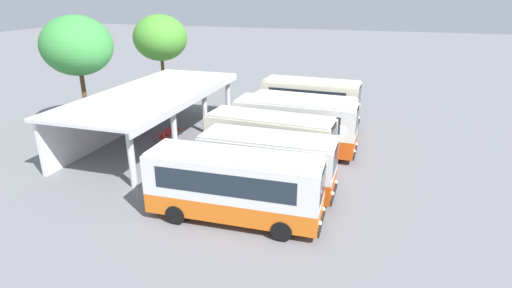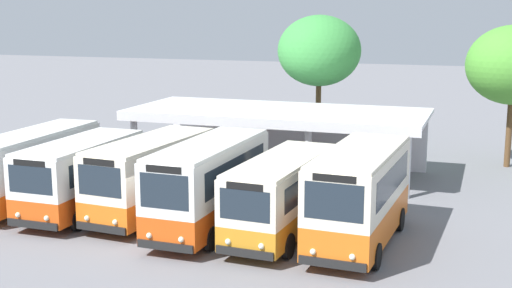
# 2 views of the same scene
# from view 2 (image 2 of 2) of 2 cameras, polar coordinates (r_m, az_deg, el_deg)

# --- Properties ---
(ground_plane) EXTENTS (180.00, 180.00, 0.00)m
(ground_plane) POSITION_cam_2_polar(r_m,az_deg,el_deg) (25.78, -7.17, -8.03)
(ground_plane) COLOR slate
(city_bus_nearest_orange) EXTENTS (2.39, 7.87, 3.19)m
(city_bus_nearest_orange) POSITION_cam_2_polar(r_m,az_deg,el_deg) (31.61, -18.05, -1.61)
(city_bus_nearest_orange) COLOR black
(city_bus_nearest_orange) RESTS_ON ground
(city_bus_second_in_row) EXTENTS (2.47, 6.79, 3.11)m
(city_bus_second_in_row) POSITION_cam_2_polar(r_m,az_deg,el_deg) (29.40, -14.32, -2.41)
(city_bus_second_in_row) COLOR black
(city_bus_second_in_row) RESTS_ON ground
(city_bus_middle_cream) EXTENTS (2.79, 7.37, 3.23)m
(city_bus_middle_cream) POSITION_cam_2_polar(r_m,az_deg,el_deg) (28.50, -8.66, -2.48)
(city_bus_middle_cream) COLOR black
(city_bus_middle_cream) RESTS_ON ground
(city_bus_fourth_amber) EXTENTS (2.42, 7.62, 3.43)m
(city_bus_fourth_amber) POSITION_cam_2_polar(r_m,az_deg,el_deg) (26.52, -3.90, -3.17)
(city_bus_fourth_amber) COLOR black
(city_bus_fourth_amber) RESTS_ON ground
(city_bus_fifth_blue) EXTENTS (2.60, 7.34, 3.01)m
(city_bus_fifth_blue) POSITION_cam_2_polar(r_m,az_deg,el_deg) (25.69, 2.21, -4.11)
(city_bus_fifth_blue) COLOR black
(city_bus_fifth_blue) RESTS_ON ground
(city_bus_far_end_green) EXTENTS (2.70, 7.29, 3.53)m
(city_bus_far_end_green) POSITION_cam_2_polar(r_m,az_deg,el_deg) (24.94, 8.63, -4.07)
(city_bus_far_end_green) COLOR black
(city_bus_far_end_green) RESTS_ON ground
(terminal_canopy) EXTENTS (15.16, 6.41, 3.40)m
(terminal_canopy) POSITION_cam_2_polar(r_m,az_deg,el_deg) (36.02, 2.16, 1.91)
(terminal_canopy) COLOR silver
(terminal_canopy) RESTS_ON ground
(waiting_chair_end_by_column) EXTENTS (0.46, 0.46, 0.86)m
(waiting_chair_end_by_column) POSITION_cam_2_polar(r_m,az_deg,el_deg) (35.19, 0.07, -1.89)
(waiting_chair_end_by_column) COLOR slate
(waiting_chair_end_by_column) RESTS_ON ground
(waiting_chair_second_from_end) EXTENTS (0.46, 0.46, 0.86)m
(waiting_chair_second_from_end) POSITION_cam_2_polar(r_m,az_deg,el_deg) (34.93, 1.07, -1.99)
(waiting_chair_second_from_end) COLOR slate
(waiting_chair_second_from_end) RESTS_ON ground
(waiting_chair_middle_seat) EXTENTS (0.46, 0.46, 0.86)m
(waiting_chair_middle_seat) POSITION_cam_2_polar(r_m,az_deg,el_deg) (34.76, 2.14, -2.06)
(waiting_chair_middle_seat) COLOR slate
(waiting_chair_middle_seat) RESTS_ON ground
(waiting_chair_fourth_seat) EXTENTS (0.46, 0.46, 0.86)m
(waiting_chair_fourth_seat) POSITION_cam_2_polar(r_m,az_deg,el_deg) (34.60, 3.21, -2.13)
(waiting_chair_fourth_seat) COLOR slate
(waiting_chair_fourth_seat) RESTS_ON ground
(roadside_tree_behind_canopy) EXTENTS (4.90, 4.90, 8.18)m
(roadside_tree_behind_canopy) POSITION_cam_2_polar(r_m,az_deg,el_deg) (40.72, 5.29, 7.72)
(roadside_tree_behind_canopy) COLOR brown
(roadside_tree_behind_canopy) RESTS_ON ground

